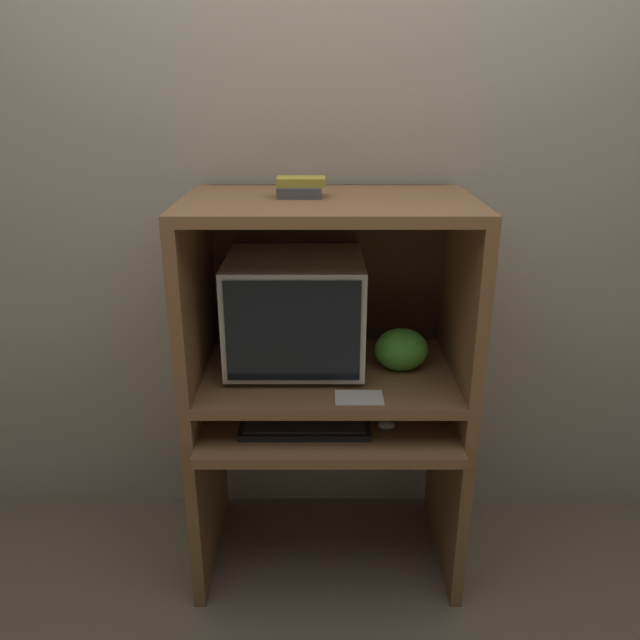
# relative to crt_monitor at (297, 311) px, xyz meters

# --- Properties ---
(ground_plane) EXTENTS (12.00, 12.00, 0.00)m
(ground_plane) POSITION_rel_crt_monitor_xyz_m (0.11, -0.33, -0.98)
(ground_plane) COLOR #756651
(wall_back) EXTENTS (6.00, 0.06, 2.60)m
(wall_back) POSITION_rel_crt_monitor_xyz_m (0.11, 0.31, 0.32)
(wall_back) COLOR #B2A893
(wall_back) RESTS_ON ground_plane
(desk_base) EXTENTS (0.93, 0.62, 0.63)m
(desk_base) POSITION_rel_crt_monitor_xyz_m (0.11, -0.09, -0.58)
(desk_base) COLOR brown
(desk_base) RESTS_ON ground_plane
(desk_monitor_shelf) EXTENTS (0.93, 0.58, 0.14)m
(desk_monitor_shelf) POSITION_rel_crt_monitor_xyz_m (0.11, -0.04, -0.23)
(desk_monitor_shelf) COLOR brown
(desk_monitor_shelf) RESTS_ON desk_base
(hutch_upper) EXTENTS (0.93, 0.58, 0.59)m
(hutch_upper) POSITION_rel_crt_monitor_xyz_m (0.11, -0.01, 0.19)
(hutch_upper) COLOR brown
(hutch_upper) RESTS_ON desk_monitor_shelf
(crt_monitor) EXTENTS (0.46, 0.41, 0.39)m
(crt_monitor) POSITION_rel_crt_monitor_xyz_m (0.00, 0.00, 0.00)
(crt_monitor) COLOR beige
(crt_monitor) RESTS_ON desk_monitor_shelf
(keyboard) EXTENTS (0.43, 0.16, 0.03)m
(keyboard) POSITION_rel_crt_monitor_xyz_m (0.03, -0.20, -0.33)
(keyboard) COLOR black
(keyboard) RESTS_ON desk_base
(mouse) EXTENTS (0.06, 0.04, 0.03)m
(mouse) POSITION_rel_crt_monitor_xyz_m (0.31, -0.20, -0.33)
(mouse) COLOR #B7B7B7
(mouse) RESTS_ON desk_base
(snack_bag) EXTENTS (0.18, 0.14, 0.15)m
(snack_bag) POSITION_rel_crt_monitor_xyz_m (0.36, -0.04, -0.13)
(snack_bag) COLOR green
(snack_bag) RESTS_ON desk_monitor_shelf
(book_stack) EXTENTS (0.15, 0.11, 0.06)m
(book_stack) POSITION_rel_crt_monitor_xyz_m (0.02, -0.02, 0.42)
(book_stack) COLOR #4C4C51
(book_stack) RESTS_ON hutch_upper
(paper_card) EXTENTS (0.15, 0.10, 0.00)m
(paper_card) POSITION_rel_crt_monitor_xyz_m (0.21, -0.25, -0.20)
(paper_card) COLOR white
(paper_card) RESTS_ON desk_monitor_shelf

